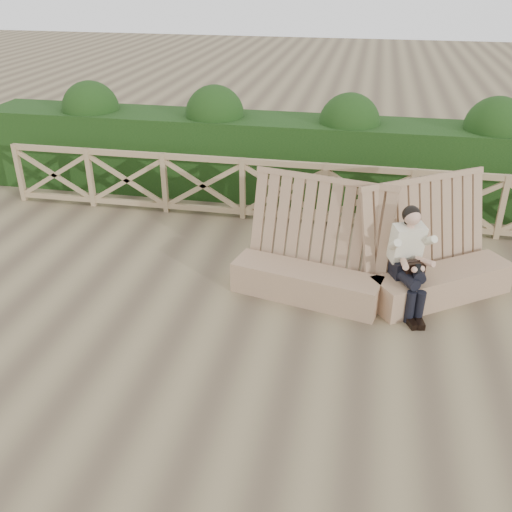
# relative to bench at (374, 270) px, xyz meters

# --- Properties ---
(ground) EXTENTS (60.00, 60.00, 0.00)m
(ground) POSITION_rel_bench_xyz_m (-1.60, -1.28, -0.39)
(ground) COLOR brown
(ground) RESTS_ON ground
(bench) EXTENTS (3.79, 1.79, 1.56)m
(bench) POSITION_rel_bench_xyz_m (0.00, 0.00, 0.00)
(bench) COLOR #987557
(bench) RESTS_ON ground
(woman) EXTENTS (0.57, 0.90, 1.39)m
(woman) POSITION_rel_bench_xyz_m (0.42, -0.22, 0.35)
(woman) COLOR black
(woman) RESTS_ON ground
(guardrail) EXTENTS (10.10, 0.09, 1.10)m
(guardrail) POSITION_rel_bench_xyz_m (-1.60, 2.22, 0.16)
(guardrail) COLOR #927D55
(guardrail) RESTS_ON ground
(hedge) EXTENTS (12.00, 1.20, 1.50)m
(hedge) POSITION_rel_bench_xyz_m (-1.60, 3.42, 0.36)
(hedge) COLOR black
(hedge) RESTS_ON ground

